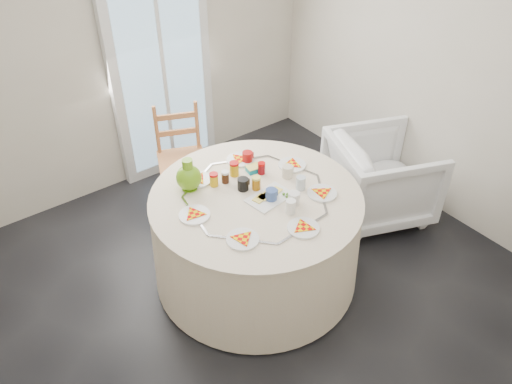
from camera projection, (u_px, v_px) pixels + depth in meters
floor at (255, 299)px, 3.72m from camera, size 4.00×4.00×0.00m
wall_back at (113, 51)px, 4.21m from camera, size 4.00×0.02×2.60m
wall_right at (459, 69)px, 3.90m from camera, size 0.02×4.00×2.60m
glass_door at (161, 69)px, 4.52m from camera, size 1.00×0.08×2.10m
table at (256, 237)px, 3.72m from camera, size 1.55×1.55×0.78m
wooden_chair at (182, 159)px, 4.39m from camera, size 0.54×0.53×0.93m
armchair at (381, 176)px, 4.32m from camera, size 1.00×1.03×0.83m
place_settings at (256, 195)px, 3.48m from camera, size 1.36×1.36×0.02m
jar_cluster at (237, 174)px, 3.60m from camera, size 0.45×0.28×0.12m
butter_tub at (254, 169)px, 3.71m from camera, size 0.13×0.10×0.05m
green_pitcher at (189, 176)px, 3.49m from camera, size 0.21×0.21×0.24m
cheese_platter at (270, 197)px, 3.46m from camera, size 0.34×0.24×0.04m
mugs_glasses at (274, 183)px, 3.53m from camera, size 0.69×0.69×0.11m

